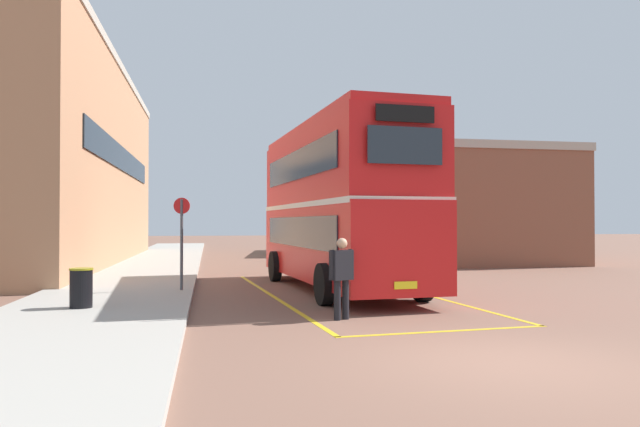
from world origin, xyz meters
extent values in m
plane|color=brown|center=(0.00, 14.40, 0.00)|extent=(135.60, 135.60, 0.00)
cube|color=#A39E93|center=(-6.50, 16.80, 0.07)|extent=(4.00, 57.60, 0.14)
cube|color=#AD7A56|center=(-11.28, 21.50, 4.49)|extent=(6.35, 24.09, 8.97)
cube|color=#19232D|center=(-8.07, 21.50, 4.94)|extent=(0.06, 18.31, 1.10)
cube|color=#A89E8E|center=(-11.28, 21.50, 9.15)|extent=(6.47, 24.21, 0.36)
cube|color=brown|center=(9.10, 22.68, 2.57)|extent=(7.20, 13.81, 5.15)
cube|color=#19232D|center=(5.47, 22.68, 2.83)|extent=(0.06, 10.50, 1.10)
cube|color=#A89E8E|center=(9.10, 22.68, 5.33)|extent=(7.32, 13.93, 0.36)
cylinder|color=black|center=(-1.91, 12.02, 0.50)|extent=(0.36, 1.02, 1.00)
cylinder|color=black|center=(0.60, 12.23, 0.50)|extent=(0.36, 1.02, 1.00)
cylinder|color=black|center=(-1.40, 6.02, 0.50)|extent=(0.36, 1.02, 1.00)
cylinder|color=black|center=(1.11, 6.23, 0.50)|extent=(0.36, 1.02, 1.00)
cube|color=red|center=(-0.40, 9.12, 1.40)|extent=(3.26, 9.88, 2.10)
cube|color=red|center=(-0.40, 9.12, 3.50)|extent=(3.24, 9.68, 2.10)
cube|color=red|center=(-0.40, 9.12, 4.65)|extent=(3.14, 9.58, 0.20)
cube|color=silver|center=(-0.40, 9.12, 2.45)|extent=(3.28, 9.78, 0.14)
cube|color=#232D38|center=(-1.64, 9.02, 1.70)|extent=(0.71, 7.93, 0.84)
cube|color=#232D38|center=(-1.64, 9.02, 3.60)|extent=(0.71, 7.93, 0.84)
cube|color=#232D38|center=(0.84, 9.23, 1.70)|extent=(0.71, 7.93, 0.84)
cube|color=#232D38|center=(0.84, 9.23, 3.60)|extent=(0.71, 7.93, 0.84)
cube|color=#232D38|center=(0.02, 4.27, 3.60)|extent=(1.71, 0.19, 0.80)
cube|color=black|center=(0.02, 4.27, 4.28)|extent=(1.34, 0.15, 0.36)
cube|color=#232D38|center=(-0.81, 13.98, 1.80)|extent=(1.95, 0.21, 1.00)
cube|color=yellow|center=(0.02, 4.27, 0.63)|extent=(0.52, 0.07, 0.16)
cylinder|color=black|center=(1.99, 32.71, 0.46)|extent=(0.39, 0.95, 0.92)
cylinder|color=black|center=(4.41, 32.36, 0.46)|extent=(0.39, 0.95, 0.92)
cylinder|color=black|center=(1.19, 27.04, 0.46)|extent=(0.39, 0.95, 0.92)
cylinder|color=black|center=(3.61, 26.69, 0.46)|extent=(0.39, 0.95, 0.92)
cube|color=#1E512D|center=(2.80, 29.70, 1.60)|extent=(3.69, 9.78, 2.60)
cube|color=silver|center=(2.80, 29.70, 2.96)|extent=(3.49, 9.38, 0.12)
cube|color=#232D38|center=(1.61, 29.87, 1.95)|extent=(1.10, 7.56, 0.96)
cube|color=#232D38|center=(3.99, 29.53, 1.95)|extent=(1.10, 7.56, 0.96)
cube|color=#232D38|center=(3.47, 34.44, 1.90)|extent=(1.88, 0.31, 1.10)
cylinder|color=black|center=(-1.36, 3.97, 0.40)|extent=(0.14, 0.14, 0.80)
cylinder|color=black|center=(-1.55, 3.88, 0.40)|extent=(0.14, 0.14, 0.80)
cube|color=black|center=(-1.46, 3.93, 1.10)|extent=(0.52, 0.40, 0.60)
cylinder|color=black|center=(-1.25, 4.02, 1.13)|extent=(0.09, 0.09, 0.57)
cylinder|color=black|center=(-1.67, 3.83, 1.13)|extent=(0.09, 0.09, 0.57)
sphere|color=tan|center=(-1.45, 3.91, 1.54)|extent=(0.22, 0.22, 0.22)
cylinder|color=black|center=(-6.77, 5.64, 0.54)|extent=(0.46, 0.46, 0.80)
cylinder|color=olive|center=(-6.77, 5.64, 0.96)|extent=(0.49, 0.49, 0.04)
cylinder|color=#4C4C51|center=(-4.81, 8.66, 1.37)|extent=(0.08, 0.08, 2.45)
cylinder|color=red|center=(-4.81, 8.66, 2.41)|extent=(0.44, 0.11, 0.44)
cube|color=gold|center=(-2.41, 7.98, 0.00)|extent=(1.12, 11.67, 0.01)
cube|color=gold|center=(1.62, 8.33, 0.00)|extent=(1.12, 11.67, 0.01)
cube|color=gold|center=(0.10, 2.32, 0.00)|extent=(4.16, 0.47, 0.01)
camera|label=1|loc=(-4.09, -7.76, 1.96)|focal=33.31mm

